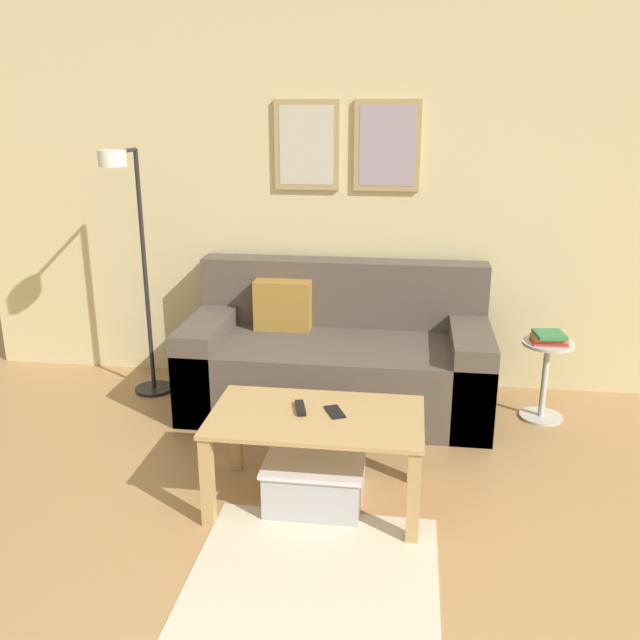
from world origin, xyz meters
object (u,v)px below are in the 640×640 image
object	(u,v)px
floor_lamp	(133,254)
side_table	(545,373)
remote_control	(300,408)
book_stack	(549,338)
coffee_table	(316,431)
cell_phone	(335,412)
couch	(337,359)
storage_bin	(316,477)

from	to	relation	value
floor_lamp	side_table	bearing A→B (deg)	1.76
remote_control	book_stack	bearing A→B (deg)	23.83
coffee_table	floor_lamp	xyz separation A→B (m)	(-1.28, 1.03, 0.60)
cell_phone	couch	bearing A→B (deg)	71.76
couch	storage_bin	size ratio (longest dim) A/B	3.94
coffee_table	cell_phone	distance (m)	0.13
side_table	cell_phone	size ratio (longest dim) A/B	3.50
coffee_table	cell_phone	size ratio (longest dim) A/B	7.10
coffee_table	side_table	bearing A→B (deg)	41.81
storage_bin	remote_control	distance (m)	0.36
book_stack	couch	bearing A→B (deg)	178.51
storage_bin	floor_lamp	bearing A→B (deg)	141.47
couch	book_stack	size ratio (longest dim) A/B	8.67
coffee_table	side_table	xyz separation A→B (m)	(1.24, 1.11, -0.08)
book_stack	coffee_table	bearing A→B (deg)	-138.26
floor_lamp	book_stack	world-z (taller)	floor_lamp
floor_lamp	cell_phone	world-z (taller)	floor_lamp
coffee_table	remote_control	bearing A→B (deg)	151.77
coffee_table	storage_bin	distance (m)	0.25
coffee_table	cell_phone	bearing A→B (deg)	23.86
side_table	coffee_table	bearing A→B (deg)	-138.19
side_table	cell_phone	bearing A→B (deg)	-137.18
storage_bin	cell_phone	size ratio (longest dim) A/B	3.36
storage_bin	cell_phone	distance (m)	0.35
book_stack	remote_control	bearing A→B (deg)	-141.23
couch	storage_bin	bearing A→B (deg)	-88.65
couch	book_stack	xyz separation A→B (m)	(1.27, -0.03, 0.22)
book_stack	storage_bin	bearing A→B (deg)	-138.81
storage_bin	side_table	size ratio (longest dim) A/B	0.96
coffee_table	book_stack	world-z (taller)	book_stack
side_table	remote_control	distance (m)	1.70
storage_bin	side_table	bearing A→B (deg)	41.25
couch	side_table	distance (m)	1.27
remote_control	storage_bin	bearing A→B (deg)	-34.53
storage_bin	side_table	distance (m)	1.66
storage_bin	floor_lamp	world-z (taller)	floor_lamp
coffee_table	floor_lamp	world-z (taller)	floor_lamp
couch	storage_bin	xyz separation A→B (m)	(0.03, -1.12, -0.18)
remote_control	cell_phone	world-z (taller)	remote_control
floor_lamp	side_table	world-z (taller)	floor_lamp
floor_lamp	cell_phone	bearing A→B (deg)	-36.15
coffee_table	floor_lamp	distance (m)	1.74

